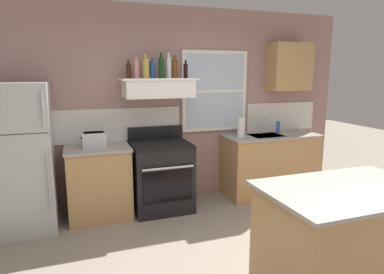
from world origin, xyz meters
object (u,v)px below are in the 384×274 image
Objects in this scene: bottle_brown_stout at (129,71)px; dish_soap_bottle at (278,127)px; toaster at (94,140)px; refrigerator at (21,158)px; bottle_blue_liqueur at (152,70)px; bottle_clear_tall at (169,67)px; bottle_rose_pink at (137,69)px; stove_range at (161,176)px; bottle_champagne_gold_foil at (146,68)px; paper_towel_roll at (241,127)px; bottle_amber_wine at (175,68)px; bottle_dark_green_wine at (161,68)px; bottle_balsamic_dark at (186,71)px; kitchen_island at (345,239)px.

bottle_brown_stout is 1.26× the size of dish_soap_bottle.
refrigerator is at bearing -176.89° from toaster.
bottle_clear_tall is at bearing 1.37° from bottle_blue_liqueur.
bottle_brown_stout is 0.52m from bottle_clear_tall.
toaster is 1.33m from bottle_clear_tall.
bottle_clear_tall reaches higher than bottle_rose_pink.
bottle_blue_liqueur reaches higher than bottle_brown_stout.
stove_range is 1.42m from bottle_champagne_gold_foil.
paper_towel_roll is (1.46, -0.08, -0.81)m from bottle_rose_pink.
paper_towel_roll reaches higher than toaster.
refrigerator is 1.63m from bottle_brown_stout.
bottle_brown_stout is 2.39m from dish_soap_bottle.
bottle_amber_wine is 1.65× the size of dish_soap_bottle.
bottle_balsamic_dark is at bearing -9.23° from bottle_dark_green_wine.
stove_range and dish_soap_bottle have the same top height.
toaster is at bearing -173.10° from bottle_amber_wine.
bottle_dark_green_wine is 1.38× the size of bottle_balsamic_dark.
toaster is at bearing -175.28° from bottle_dark_green_wine.
bottle_amber_wine reaches higher than refrigerator.
stove_range is 1.44m from bottle_amber_wine.
bottle_balsamic_dark is 0.86× the size of paper_towel_roll.
refrigerator is 1.71m from bottle_rose_pink.
bottle_balsamic_dark reaches higher than kitchen_island.
refrigerator is at bearing -174.72° from bottle_amber_wine.
bottle_brown_stout is 0.22m from bottle_champagne_gold_foil.
bottle_amber_wine is at bearing 11.46° from bottle_champagne_gold_foil.
bottle_champagne_gold_foil reaches higher than stove_range.
dish_soap_bottle is (1.94, 0.01, -0.86)m from bottle_blue_liqueur.
kitchen_island is (1.01, -2.18, -0.01)m from stove_range.
kitchen_island is (1.17, -2.25, -1.41)m from bottle_champagne_gold_foil.
toaster is 0.27× the size of stove_range.
bottle_dark_green_wine is at bearing 177.14° from paper_towel_roll.
bottle_amber_wine is (0.25, 0.15, 1.41)m from stove_range.
paper_towel_roll is at bearing 1.21° from refrigerator.
bottle_balsamic_dark is (0.63, -0.07, -0.02)m from bottle_rose_pink.
bottle_champagne_gold_foil is at bearing 177.09° from bottle_balsamic_dark.
kitchen_island is at bearing -110.58° from dish_soap_bottle.
bottle_rose_pink is 1.03× the size of bottle_blue_liqueur.
paper_towel_roll is (1.26, -0.09, -0.81)m from bottle_blue_liqueur.
refrigerator is at bearing -176.43° from bottle_champagne_gold_foil.
refrigerator is at bearing -176.05° from bottle_dark_green_wine.
bottle_champagne_gold_foil reaches higher than bottle_brown_stout.
dish_soap_bottle is at bearing 4.18° from stove_range.
bottle_rose_pink is at bearing 5.72° from refrigerator.
refrigerator is 3.54m from dish_soap_bottle.
bottle_brown_stout is at bearing 172.17° from bottle_balsamic_dark.
dish_soap_bottle is (3.53, 0.16, 0.14)m from refrigerator.
toaster is 1.10m from bottle_champagne_gold_foil.
bottle_brown_stout is 0.71× the size of bottle_dark_green_wine.
bottle_brown_stout is 0.76× the size of bottle_amber_wine.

